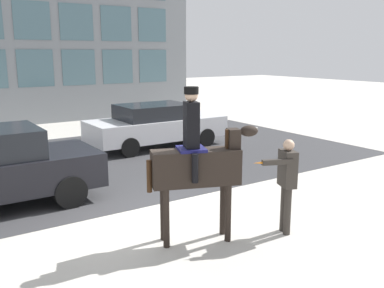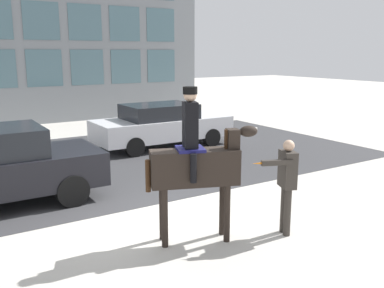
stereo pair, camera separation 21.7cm
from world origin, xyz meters
The scene contains 5 objects.
ground_plane centered at (0.00, 0.00, 0.00)m, with size 80.00×80.00×0.00m, color beige.
road_surface centered at (0.00, 4.75, 0.00)m, with size 18.15×8.50×0.01m.
mounted_horse_lead centered at (0.03, -1.46, 1.40)m, with size 1.86×0.95×2.69m.
pedestrian_bystander centered at (1.53, -2.09, 1.03)m, with size 0.91×0.45×1.75m.
street_car_far_lane centered at (3.15, 5.65, 0.78)m, with size 4.76×1.99×1.50m.
Camera 1 is at (-3.95, -7.25, 3.24)m, focal length 40.00 mm.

